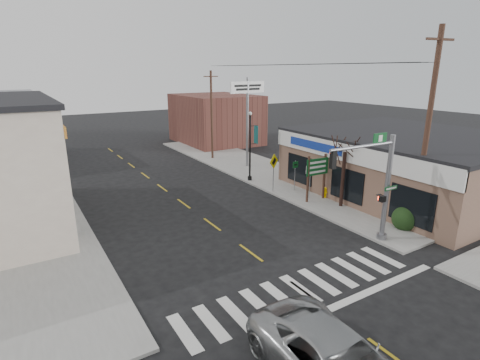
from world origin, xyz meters
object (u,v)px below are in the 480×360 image
utility_pole_near (427,132)px  traffic_signal_pole (380,179)px  bare_tree (346,142)px  guide_sign (317,172)px  dance_center_sign (247,101)px  utility_pole_far (212,114)px  lamp_post (251,141)px  fire_hydrant (325,192)px

utility_pole_near → traffic_signal_pole: bearing=-174.7°
bare_tree → utility_pole_near: bearing=-81.6°
traffic_signal_pole → utility_pole_near: 3.73m
guide_sign → utility_pole_near: utility_pole_near is taller
dance_center_sign → bare_tree: 11.89m
utility_pole_far → utility_pole_near: bearing=-84.0°
lamp_post → bare_tree: 8.11m
traffic_signal_pole → guide_sign: 6.57m
traffic_signal_pole → lamp_post: size_ratio=1.04×
fire_hydrant → dance_center_sign: size_ratio=0.09×
traffic_signal_pole → guide_sign: bearing=75.4°
fire_hydrant → utility_pole_near: bearing=-86.5°
guide_sign → lamp_post: lamp_post is taller
utility_pole_far → dance_center_sign: bearing=-72.7°
fire_hydrant → traffic_signal_pole: bearing=-113.9°
lamp_post → utility_pole_near: utility_pole_near is taller
traffic_signal_pole → dance_center_sign: dance_center_sign is taller
traffic_signal_pole → utility_pole_near: utility_pole_near is taller
guide_sign → bare_tree: (0.64, -1.64, 2.15)m
lamp_post → bare_tree: lamp_post is taller
lamp_post → dance_center_sign: 5.21m
traffic_signal_pole → utility_pole_far: size_ratio=0.67×
lamp_post → utility_pole_near: size_ratio=0.51×
guide_sign → bare_tree: bare_tree is taller
traffic_signal_pole → lamp_post: bearing=88.4°
traffic_signal_pole → lamp_post: traffic_signal_pole is taller
traffic_signal_pole → utility_pole_near: bearing=-0.3°
guide_sign → utility_pole_far: 14.72m
traffic_signal_pole → dance_center_sign: size_ratio=0.72×
lamp_post → dance_center_sign: size_ratio=0.69×
traffic_signal_pole → bare_tree: size_ratio=1.05×
lamp_post → fire_hydrant: bearing=-94.3°
traffic_signal_pole → bare_tree: 5.22m
fire_hydrant → lamp_post: 7.02m
guide_sign → lamp_post: bearing=102.4°
fire_hydrant → bare_tree: bare_tree is taller
bare_tree → utility_pole_far: 16.20m
fire_hydrant → bare_tree: size_ratio=0.14×
traffic_signal_pole → utility_pole_far: bearing=87.0°
bare_tree → fire_hydrant: bearing=80.0°
utility_pole_near → utility_pole_far: bearing=101.1°
traffic_signal_pole → fire_hydrant: 7.39m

